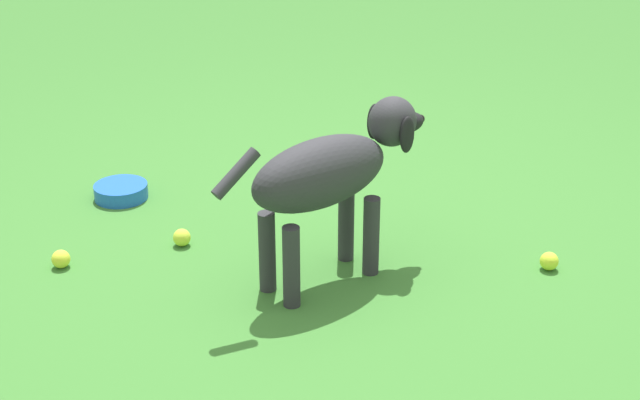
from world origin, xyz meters
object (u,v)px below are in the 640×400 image
at_px(tennis_ball_2, 549,261).
at_px(water_bowl, 121,191).
at_px(tennis_ball_1, 182,238).
at_px(dog, 332,172).
at_px(tennis_ball_0, 61,259).

distance_m(tennis_ball_2, water_bowl, 1.74).
relative_size(tennis_ball_1, water_bowl, 0.30).
bearing_deg(dog, water_bowl, 103.96).
bearing_deg(tennis_ball_2, tennis_ball_0, -134.44).
height_order(dog, water_bowl, dog).
xyz_separation_m(dog, tennis_ball_2, (0.50, 0.59, -0.37)).
bearing_deg(tennis_ball_1, water_bowl, 172.24).
relative_size(dog, water_bowl, 4.05).
height_order(tennis_ball_1, water_bowl, tennis_ball_1).
xyz_separation_m(tennis_ball_1, tennis_ball_2, (1.05, 0.83, 0.00)).
bearing_deg(water_bowl, tennis_ball_2, 25.83).
xyz_separation_m(tennis_ball_0, tennis_ball_2, (1.22, 1.24, 0.00)).
distance_m(tennis_ball_0, tennis_ball_2, 1.74).
relative_size(tennis_ball_0, tennis_ball_2, 1.00).
relative_size(dog, tennis_ball_0, 13.50).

